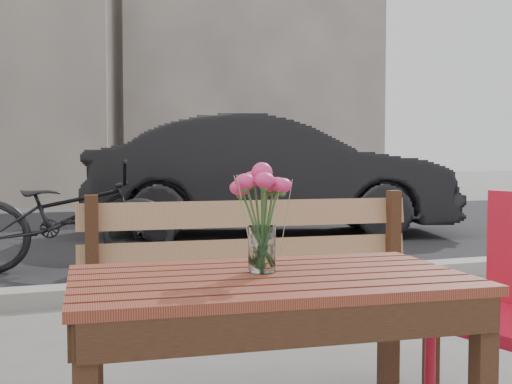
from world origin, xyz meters
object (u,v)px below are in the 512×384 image
at_px(main_table, 270,314).
at_px(main_vase, 262,204).
at_px(bicycle, 67,215).
at_px(parked_car, 271,176).

relative_size(main_table, main_vase, 3.67).
distance_m(main_table, bicycle, 4.31).
bearing_deg(bicycle, main_vase, -169.44).
height_order(parked_car, bicycle, parked_car).
bearing_deg(bicycle, main_table, -169.40).
bearing_deg(parked_car, main_table, 175.33).
xyz_separation_m(main_table, parked_car, (2.47, 6.29, 0.21)).
bearing_deg(main_vase, main_table, -82.66).
height_order(main_table, parked_car, parked_car).
bearing_deg(main_table, main_vase, 102.68).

